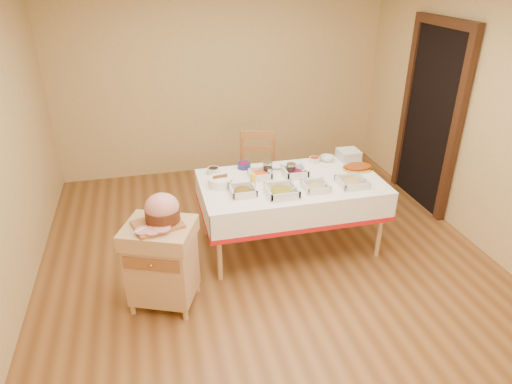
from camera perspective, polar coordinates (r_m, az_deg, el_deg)
room_shell at (r=4.04m, az=1.91°, el=6.13°), size 5.00×5.00×5.00m
doorway at (r=5.80m, az=21.04°, el=8.93°), size 0.09×1.10×2.20m
dining_table at (r=4.67m, az=4.34°, el=-0.36°), size 1.82×1.02×0.76m
butcher_cart at (r=4.01m, az=-11.68°, el=-8.35°), size 0.70×0.65×0.80m
dining_chair at (r=5.37m, az=0.17°, el=2.37°), size 0.53×0.51×0.97m
ham_on_board at (r=3.80m, az=-11.73°, el=-2.37°), size 0.40×0.38×0.27m
serving_dish_a at (r=4.31m, az=-1.65°, el=0.15°), size 0.24×0.24×0.10m
serving_dish_b at (r=4.30m, az=3.23°, el=0.12°), size 0.29×0.29×0.12m
serving_dish_c at (r=4.43m, az=7.46°, el=0.69°), size 0.23×0.23×0.09m
serving_dish_d at (r=4.58m, az=11.94°, el=1.22°), size 0.27×0.27×0.10m
serving_dish_e at (r=4.65m, az=0.49°, el=2.24°), size 0.22×0.21×0.10m
serving_dish_f at (r=4.70m, az=4.91°, el=2.48°), size 0.24×0.23×0.11m
small_bowl_left at (r=4.75m, az=-5.36°, el=2.72°), size 0.13×0.13×0.06m
small_bowl_mid at (r=4.85m, az=-1.49°, el=3.37°), size 0.14×0.14×0.06m
small_bowl_right at (r=5.03m, az=7.32°, el=4.03°), size 0.12×0.12×0.06m
bowl_white_imported at (r=4.86m, az=2.49°, el=3.19°), size 0.18×0.18×0.03m
bowl_small_imported at (r=5.10m, az=8.87°, el=4.16°), size 0.20×0.20×0.05m
preserve_jar_left at (r=4.72m, az=1.48°, el=2.97°), size 0.10×0.10×0.13m
preserve_jar_right at (r=4.70m, az=4.40°, el=2.76°), size 0.10×0.10×0.13m
mustard_bottle at (r=4.44m, az=-0.38°, el=1.59°), size 0.05×0.05×0.17m
bread_basket at (r=4.47m, az=-4.49°, el=1.31°), size 0.24×0.24×0.10m
plate_stack at (r=5.17m, az=11.49°, el=4.60°), size 0.22×0.22×0.11m
brass_platter at (r=4.95m, az=12.59°, el=2.99°), size 0.33×0.23×0.04m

